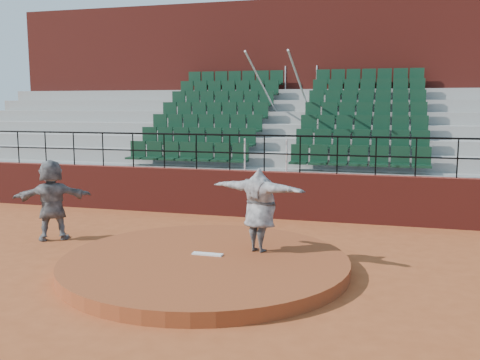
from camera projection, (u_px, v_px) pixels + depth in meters
name	position (u px, v px, depth m)	size (l,w,h in m)	color
ground	(205.00, 270.00, 10.27)	(90.00, 90.00, 0.00)	#9F4A24
pitchers_mound	(205.00, 263.00, 10.25)	(5.50, 5.50, 0.25)	brown
pitching_rubber	(207.00, 254.00, 10.38)	(0.60, 0.15, 0.03)	white
boundary_wall	(264.00, 194.00, 14.95)	(24.00, 0.30, 1.30)	maroon
wall_railing	(264.00, 145.00, 14.75)	(24.04, 0.05, 1.03)	black
seating_deck	(288.00, 154.00, 18.31)	(24.00, 5.97, 4.63)	gray
press_box_facade	(307.00, 94.00, 21.79)	(24.00, 3.00, 7.10)	maroon
pitcher	(260.00, 210.00, 10.54)	(2.04, 0.56, 1.66)	black
fielder	(52.00, 200.00, 12.43)	(1.76, 0.56, 1.90)	black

